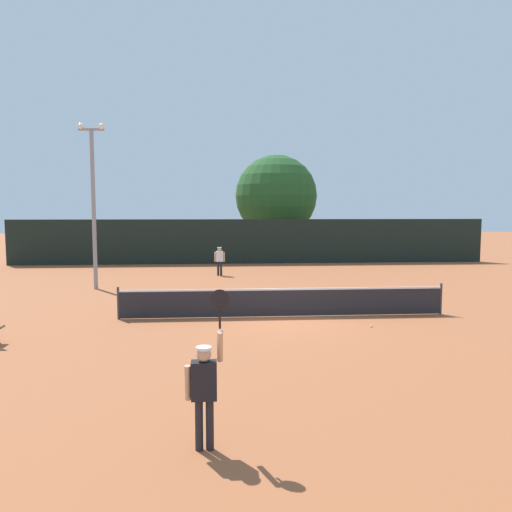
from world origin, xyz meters
The scene contains 9 objects.
ground_plane centered at (0.00, 0.00, 0.00)m, with size 120.00×120.00×0.00m, color #9E5633.
tennis_net centered at (0.00, 0.00, 0.51)m, with size 10.98×0.08×1.07m.
perimeter_fence centered at (0.00, 16.47, 1.47)m, with size 31.56×0.12×2.94m, color black.
player_serving centered at (-2.36, -9.11, 1.05)m, with size 0.67×0.38×2.42m.
player_receiving centered at (-2.13, 10.58, 0.94)m, with size 0.57×0.23×1.55m.
tennis_ball centered at (2.49, -1.70, 0.03)m, with size 0.07×0.07×0.07m, color #CCE033.
light_pole centered at (-7.73, 6.44, 4.24)m, with size 1.18×0.28×7.37m.
large_tree centered at (2.27, 21.98, 4.61)m, with size 6.27×6.27×7.76m.
parked_car_near centered at (-8.44, 24.64, 0.78)m, with size 2.06×4.27×1.69m.
Camera 1 is at (-2.14, -16.30, 3.60)m, focal length 34.81 mm.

